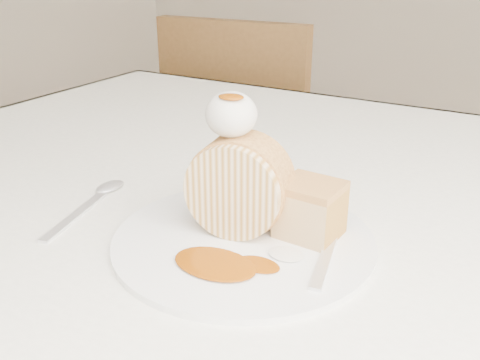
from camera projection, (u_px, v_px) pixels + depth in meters
The scene contains 10 objects.
table at pixel (328, 247), 0.72m from camera, with size 1.40×0.90×0.75m.
chair_far at pixel (249, 153), 1.52m from camera, with size 0.43×0.43×0.88m.
plate at pixel (244, 240), 0.55m from camera, with size 0.27×0.27×0.01m, color white.
roulade_slice at pixel (239, 186), 0.55m from camera, with size 0.10×0.10×0.06m, color beige.
cake_chunk at pixel (310, 213), 0.55m from camera, with size 0.06×0.06×0.05m, color tan.
whipped_cream at pixel (231, 114), 0.53m from camera, with size 0.05×0.05×0.05m, color silver.
caramel_drizzle at pixel (231, 91), 0.51m from camera, with size 0.03×0.02×0.01m, color #803905.
caramel_pool at pixel (215, 264), 0.50m from camera, with size 0.08×0.05×0.00m, color #803905, non-canonical shape.
fork at pixel (326, 257), 0.51m from camera, with size 0.02×0.16×0.00m, color silver.
spoon at pixel (75, 216), 0.61m from camera, with size 0.02×0.15×0.00m, color silver.
Camera 1 is at (0.21, -0.40, 1.03)m, focal length 40.00 mm.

